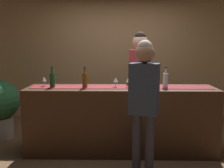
{
  "coord_description": "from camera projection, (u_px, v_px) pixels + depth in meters",
  "views": [
    {
      "loc": [
        -0.06,
        -3.62,
        1.6
      ],
      "look_at": [
        -0.13,
        0.0,
        1.03
      ],
      "focal_mm": 40.61,
      "sensor_mm": 36.0,
      "label": 1
    }
  ],
  "objects": [
    {
      "name": "ground_plane",
      "position": [
        121.0,
        151.0,
        3.82
      ],
      "size": [
        10.0,
        10.0,
        0.0
      ],
      "primitive_type": "plane",
      "color": "brown"
    },
    {
      "name": "wine_glass_far_end",
      "position": [
        44.0,
        79.0,
        3.73
      ],
      "size": [
        0.07,
        0.07,
        0.14
      ],
      "color": "silver",
      "rests_on": "bar_counter"
    },
    {
      "name": "wine_glass_near_customer",
      "position": [
        116.0,
        80.0,
        3.66
      ],
      "size": [
        0.07,
        0.07,
        0.14
      ],
      "color": "silver",
      "rests_on": "bar_counter"
    },
    {
      "name": "wine_bottle_amber",
      "position": [
        85.0,
        80.0,
        3.61
      ],
      "size": [
        0.07,
        0.07,
        0.3
      ],
      "color": "brown",
      "rests_on": "bar_counter"
    },
    {
      "name": "customer_sipping",
      "position": [
        144.0,
        94.0,
        3.0
      ],
      "size": [
        0.38,
        0.29,
        1.65
      ],
      "rotation": [
        0.0,
        0.0,
        -0.29
      ],
      "color": "#33333D",
      "rests_on": "ground"
    },
    {
      "name": "bar_counter",
      "position": [
        121.0,
        120.0,
        3.74
      ],
      "size": [
        2.74,
        0.6,
        0.98
      ],
      "primitive_type": "cube",
      "color": "#3D2314",
      "rests_on": "ground"
    },
    {
      "name": "wine_glass_mid_counter",
      "position": [
        128.0,
        80.0,
        3.66
      ],
      "size": [
        0.07,
        0.07,
        0.14
      ],
      "color": "silver",
      "rests_on": "bar_counter"
    },
    {
      "name": "counter_runner_cloth",
      "position": [
        121.0,
        87.0,
        3.67
      ],
      "size": [
        2.6,
        0.28,
        0.01
      ],
      "primitive_type": "cube",
      "color": "maroon",
      "rests_on": "bar_counter"
    },
    {
      "name": "wine_bottle_clear",
      "position": [
        165.0,
        80.0,
        3.62
      ],
      "size": [
        0.07,
        0.07,
        0.3
      ],
      "color": "#B2C6C1",
      "rests_on": "bar_counter"
    },
    {
      "name": "bartender",
      "position": [
        140.0,
        73.0,
        4.21
      ],
      "size": [
        0.34,
        0.25,
        1.8
      ],
      "rotation": [
        0.0,
        0.0,
        3.13
      ],
      "color": "#26262B",
      "rests_on": "ground"
    },
    {
      "name": "back_wall",
      "position": [
        120.0,
        51.0,
        5.47
      ],
      "size": [
        6.0,
        0.12,
        2.9
      ],
      "primitive_type": "cube",
      "color": "tan",
      "rests_on": "ground"
    },
    {
      "name": "wine_bottle_green",
      "position": [
        52.0,
        80.0,
        3.64
      ],
      "size": [
        0.07,
        0.07,
        0.3
      ],
      "color": "#194723",
      "rests_on": "bar_counter"
    }
  ]
}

